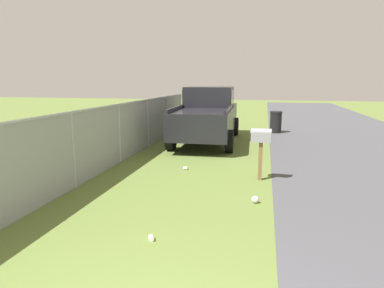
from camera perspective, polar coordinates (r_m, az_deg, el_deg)
The scene contains 7 objects.
mailbox at distance 8.10m, azimuth 11.54°, elevation 0.78°, with size 0.23×0.48×1.24m.
pickup_truck at distance 13.21m, azimuth 2.68°, elevation 5.27°, with size 5.66×2.37×2.09m.
trash_bin at distance 15.83m, azimuth 13.89°, elevation 3.62°, with size 0.54×0.54×0.98m.
fence_section at distance 9.93m, azimuth -12.13°, elevation 2.15°, with size 14.66×0.07×1.70m.
litter_cup_far_scatter at distance 5.26m, azimuth -6.88°, elevation -15.42°, with size 0.08×0.08×0.10m, color white.
litter_bag_midfield_a at distance 6.77m, azimuth 10.58°, elevation -9.15°, with size 0.14×0.14×0.14m, color silver.
litter_cup_by_mailbox at distance 9.05m, azimuth -1.10°, elevation -4.09°, with size 0.08×0.08×0.10m, color white.
Camera 1 is at (-1.77, -0.85, 2.34)m, focal length 31.74 mm.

